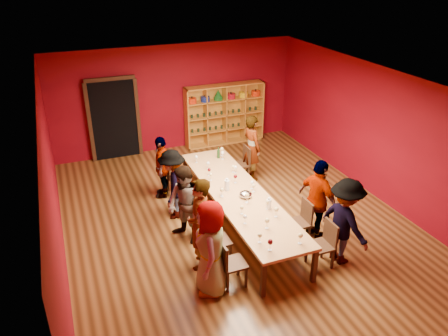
{
  "coord_description": "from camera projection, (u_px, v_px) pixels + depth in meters",
  "views": [
    {
      "loc": [
        -3.18,
        -7.17,
        5.16
      ],
      "look_at": [
        -0.15,
        0.44,
        1.15
      ],
      "focal_mm": 35.0,
      "sensor_mm": 36.0,
      "label": 1
    }
  ],
  "objects": [
    {
      "name": "wine_glass_5",
      "position": [
        252.0,
        183.0,
        9.09
      ],
      "size": [
        0.08,
        0.08,
        0.19
      ],
      "color": "white",
      "rests_on": "tasting_table"
    },
    {
      "name": "wine_glass_4",
      "position": [
        276.0,
        210.0,
        8.1
      ],
      "size": [
        0.09,
        0.09,
        0.21
      ],
      "color": "white",
      "rests_on": "tasting_table"
    },
    {
      "name": "chair_person_right_1",
      "position": [
        301.0,
        219.0,
        8.55
      ],
      "size": [
        0.42,
        0.42,
        0.89
      ],
      "color": "black",
      "rests_on": "ground"
    },
    {
      "name": "wine_glass_7",
      "position": [
        208.0,
        164.0,
        9.93
      ],
      "size": [
        0.07,
        0.07,
        0.19
      ],
      "color": "white",
      "rests_on": "tasting_table"
    },
    {
      "name": "chair_person_left_1",
      "position": [
        214.0,
        239.0,
        7.96
      ],
      "size": [
        0.42,
        0.42,
        0.89
      ],
      "color": "black",
      "rests_on": "ground"
    },
    {
      "name": "person_right_0",
      "position": [
        345.0,
        222.0,
        7.85
      ],
      "size": [
        0.61,
        1.14,
        1.68
      ],
      "primitive_type": "imported",
      "rotation": [
        0.0,
        0.0,
        1.73
      ],
      "color": "#161A3D",
      "rests_on": "ground"
    },
    {
      "name": "person_left_3",
      "position": [
        173.0,
        184.0,
        9.25
      ],
      "size": [
        0.75,
        1.09,
        1.56
      ],
      "primitive_type": "imported",
      "rotation": [
        0.0,
        0.0,
        -1.94
      ],
      "color": "#151E3C",
      "rests_on": "ground"
    },
    {
      "name": "chair_person_left_3",
      "position": [
        185.0,
        194.0,
        9.47
      ],
      "size": [
        0.42,
        0.42,
        0.89
      ],
      "color": "black",
      "rests_on": "ground"
    },
    {
      "name": "carafe_b",
      "position": [
        269.0,
        204.0,
        8.37
      ],
      "size": [
        0.12,
        0.12,
        0.25
      ],
      "color": "white",
      "rests_on": "tasting_table"
    },
    {
      "name": "person_right_4",
      "position": [
        252.0,
        148.0,
        10.86
      ],
      "size": [
        0.52,
        0.67,
        1.69
      ],
      "primitive_type": "imported",
      "rotation": [
        0.0,
        0.0,
        1.7
      ],
      "color": "#121933",
      "rests_on": "ground"
    },
    {
      "name": "spittoon_bowl",
      "position": [
        246.0,
        194.0,
        8.8
      ],
      "size": [
        0.26,
        0.26,
        0.14
      ],
      "primitive_type": "ellipsoid",
      "color": "#B6B8BD",
      "rests_on": "tasting_table"
    },
    {
      "name": "doorway",
      "position": [
        114.0,
        119.0,
        11.92
      ],
      "size": [
        1.4,
        0.17,
        2.3
      ],
      "color": "black",
      "rests_on": "ground"
    },
    {
      "name": "chair_person_right_0",
      "position": [
        325.0,
        242.0,
        7.88
      ],
      "size": [
        0.42,
        0.42,
        0.89
      ],
      "color": "black",
      "rests_on": "ground"
    },
    {
      "name": "wine_glass_1",
      "position": [
        222.0,
        150.0,
        10.58
      ],
      "size": [
        0.09,
        0.09,
        0.22
      ],
      "color": "white",
      "rests_on": "tasting_table"
    },
    {
      "name": "chair_person_right_4",
      "position": [
        243.0,
        162.0,
        10.93
      ],
      "size": [
        0.42,
        0.42,
        0.89
      ],
      "color": "black",
      "rests_on": "ground"
    },
    {
      "name": "wine_glass_6",
      "position": [
        270.0,
        242.0,
        7.17
      ],
      "size": [
        0.09,
        0.09,
        0.22
      ],
      "color": "white",
      "rests_on": "tasting_table"
    },
    {
      "name": "wine_bottle",
      "position": [
        218.0,
        154.0,
        10.48
      ],
      "size": [
        0.09,
        0.09,
        0.28
      ],
      "color": "#143817",
      "rests_on": "tasting_table"
    },
    {
      "name": "wine_glass_21",
      "position": [
        245.0,
        217.0,
        7.9
      ],
      "size": [
        0.08,
        0.08,
        0.19
      ],
      "color": "white",
      "rests_on": "tasting_table"
    },
    {
      "name": "wine_glass_10",
      "position": [
        222.0,
        190.0,
        8.77
      ],
      "size": [
        0.08,
        0.08,
        0.21
      ],
      "color": "white",
      "rests_on": "tasting_table"
    },
    {
      "name": "wine_glass_13",
      "position": [
        267.0,
        221.0,
        7.75
      ],
      "size": [
        0.09,
        0.09,
        0.22
      ],
      "color": "white",
      "rests_on": "tasting_table"
    },
    {
      "name": "carafe_a",
      "position": [
        227.0,
        185.0,
        9.04
      ],
      "size": [
        0.14,
        0.14,
        0.27
      ],
      "color": "white",
      "rests_on": "tasting_table"
    },
    {
      "name": "wine_glass_14",
      "position": [
        222.0,
        153.0,
        10.4
      ],
      "size": [
        0.08,
        0.08,
        0.21
      ],
      "color": "white",
      "rests_on": "tasting_table"
    },
    {
      "name": "person_left_4",
      "position": [
        162.0,
        167.0,
        10.08
      ],
      "size": [
        0.68,
        0.97,
        1.5
      ],
      "primitive_type": "imported",
      "rotation": [
        0.0,
        0.0,
        -1.93
      ],
      "color": "#16193C",
      "rests_on": "ground"
    },
    {
      "name": "person_left_0",
      "position": [
        211.0,
        248.0,
        7.11
      ],
      "size": [
        0.7,
        0.94,
        1.71
      ],
      "primitive_type": "imported",
      "rotation": [
        0.0,
        0.0,
        -1.9
      ],
      "color": "#6081C7",
      "rests_on": "ground"
    },
    {
      "name": "wine_glass_18",
      "position": [
        211.0,
        175.0,
        9.42
      ],
      "size": [
        0.07,
        0.07,
        0.18
      ],
      "color": "white",
      "rests_on": "tasting_table"
    },
    {
      "name": "wine_glass_3",
      "position": [
        209.0,
        170.0,
        9.64
      ],
      "size": [
        0.07,
        0.07,
        0.18
      ],
      "color": "white",
      "rests_on": "tasting_table"
    },
    {
      "name": "person_left_1",
      "position": [
        199.0,
        224.0,
        7.7
      ],
      "size": [
        0.7,
        0.78,
        1.76
      ],
      "primitive_type": "imported",
      "rotation": [
        0.0,
        0.0,
        -2.0
      ],
      "color": "#131835",
      "rests_on": "ground"
    },
    {
      "name": "wine_glass_19",
      "position": [
        260.0,
        236.0,
        7.37
      ],
      "size": [
        0.08,
        0.08,
        0.2
      ],
      "color": "white",
      "rests_on": "tasting_table"
    },
    {
      "name": "chair_person_left_0",
      "position": [
        229.0,
        262.0,
        7.38
      ],
      "size": [
        0.42,
        0.42,
        0.89
      ],
      "color": "black",
      "rests_on": "ground"
    },
    {
      "name": "person_right_1",
      "position": [
        318.0,
        200.0,
        8.51
      ],
      "size": [
        0.66,
        1.07,
        1.7
      ],
      "primitive_type": "imported",
      "rotation": [
        0.0,
        0.0,
        1.79
      ],
      "color": "#6083C7",
      "rests_on": "ground"
    },
    {
      "name": "shelving_unit",
      "position": [
        224.0,
        111.0,
        12.95
      ],
      "size": [
        2.4,
        0.4,
        1.8
      ],
      "color": "#C5842C",
      "rests_on": "ground"
    },
    {
      "name": "wine_glass_20",
      "position": [
        247.0,
        196.0,
        8.57
      ],
      "size": [
        0.09,
        0.09,
        0.22
      ],
      "color": "white",
      "rests_on": "tasting_table"
    },
    {
      "name": "wine_glass_0",
      "position": [
        268.0,
        202.0,
        8.34
      ],
      "size": [
        0.08,
        0.08,
        0.21
      ],
      "color": "white",
      "rests_on": "tasting_table"
    },
    {
      "name": "wine_glass_2",
      "position": [
        253.0,
        186.0,
        8.97
      ],
      "size": [
        0.07,
        0.07,
        0.18
      ],
      "color": "white",
      "rests_on": "tasting_table"
    },
    {
      "name": "wine_glass_9",
      "position": [
        300.0,
        236.0,
        7.34
      ],
      "size": [
        0.09,
        0.09,
        0.22
      ],
      "color": "white",
      "rests_on": "tasting_table"
    },
    {
      "name": "wine_glass_15",
      "position": [
        235.0,
        177.0,
        9.32
      ],
      "size": [
        0.08,
        0.08,
        0.2
      ],
      "color": "white",
      "rests_on": "tasting_table"
    },
    {
      "name": "wine_glass_17",
      "position": [
        233.0,
        167.0,
        9.78
      ],
      "size": [
        0.07,
        0.07,
        0.18
      ],
      "color": "white",
      "rests_on": "tasting_table"
    },
    {
      "name": "chair_person_left_2",
      "position": [
        199.0,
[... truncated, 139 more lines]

